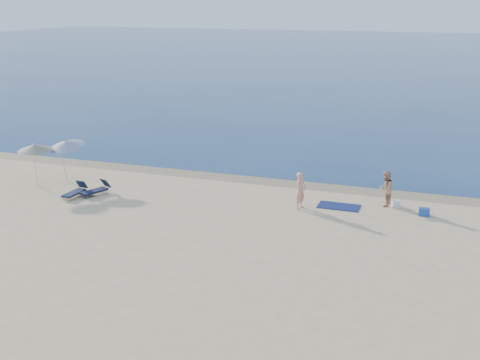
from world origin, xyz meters
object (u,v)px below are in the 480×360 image
Objects in this scene: umbrella_near at (66,144)px; blue_cooler at (424,212)px; person_right at (386,189)px; person_left at (301,191)px.

blue_cooler is at bearing 15.78° from umbrella_near.
person_right is 3.52× the size of blue_cooler.
person_left is 1.04× the size of person_right.
person_right is at bearing 154.53° from blue_cooler.
person_left is 13.09m from umbrella_near.
umbrella_near reaches higher than person_left.
umbrella_near is at bearing 102.20° from person_left.
umbrella_near is (-13.03, 0.26, 1.22)m from person_left.
person_left is at bearing -58.96° from person_right.
umbrella_near reaches higher than person_right.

